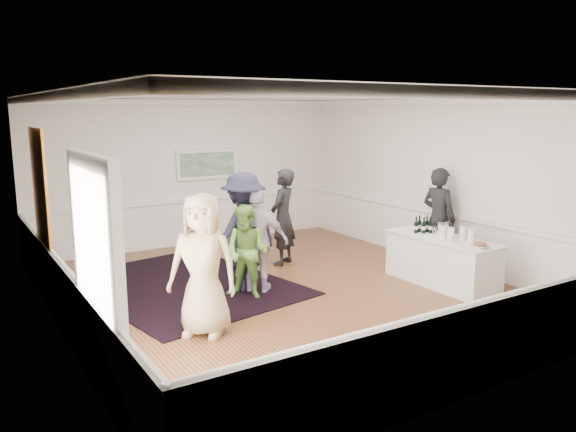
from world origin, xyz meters
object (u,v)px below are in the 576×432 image
guest_tan (203,265)px  guest_navy (246,231)px  guest_lilac (258,241)px  bartender (439,218)px  ice_bucket (441,229)px  guest_dark_b (283,217)px  serving_table (442,261)px  guest_green (247,252)px  guest_dark_a (244,231)px  nut_bowl (480,246)px

guest_tan → guest_navy: size_ratio=1.33×
guest_lilac → guest_navy: size_ratio=1.19×
bartender → ice_bucket: bartender is taller
guest_tan → guest_dark_b: bearing=84.5°
serving_table → bartender: size_ratio=1.07×
guest_tan → guest_green: bearing=83.3°
guest_tan → guest_dark_b: 3.65m
ice_bucket → serving_table: bearing=-124.6°
guest_tan → guest_dark_a: bearing=89.6°
guest_tan → ice_bucket: bearing=42.6°
serving_table → guest_navy: size_ratio=1.43×
guest_dark_b → nut_bowl: (1.55, -3.42, -0.06)m
guest_tan → ice_bucket: 4.44m
serving_table → guest_dark_b: 3.09m
guest_green → guest_dark_b: guest_dark_b is taller
guest_lilac → ice_bucket: size_ratio=6.65×
bartender → guest_tan: (-5.06, -0.62, -0.00)m
ice_bucket → nut_bowl: 0.99m
nut_bowl → guest_dark_b: bearing=114.3°
guest_dark_b → nut_bowl: bearing=79.5°
bartender → guest_navy: size_ratio=1.33×
serving_table → guest_dark_a: bearing=151.7°
serving_table → ice_bucket: (0.09, 0.13, 0.53)m
guest_dark_a → nut_bowl: size_ratio=7.39×
guest_tan → guest_dark_a: size_ratio=0.98×
serving_table → bartender: (0.71, 0.78, 0.54)m
guest_green → guest_dark_b: 2.08m
guest_tan → guest_green: guest_tan is taller
nut_bowl → guest_navy: bearing=123.5°
guest_lilac → guest_dark_a: 0.32m
guest_dark_a → nut_bowl: 3.80m
guest_tan → guest_lilac: bearing=81.4°
guest_dark_b → ice_bucket: bearing=90.1°
serving_table → ice_bucket: size_ratio=7.95×
guest_green → guest_dark_a: bearing=120.6°
bartender → guest_lilac: 3.62m
bartender → nut_bowl: bearing=146.7°
guest_dark_b → ice_bucket: (1.71, -2.45, 0.02)m
serving_table → guest_lilac: 3.19m
guest_dark_a → guest_dark_b: guest_dark_a is taller
serving_table → guest_green: guest_green is taller
bartender → guest_dark_a: guest_dark_a is taller
guest_tan → ice_bucket: guest_tan is taller
ice_bucket → guest_navy: bearing=134.4°
guest_dark_a → guest_navy: (0.59, 1.06, -0.26)m
serving_table → ice_bucket: 0.55m
guest_lilac → bartender: bearing=-144.5°
guest_tan → guest_navy: guest_tan is taller
serving_table → guest_navy: 3.59m
bartender → guest_green: bartender is taller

